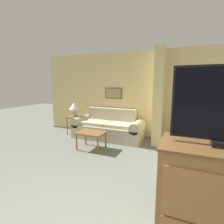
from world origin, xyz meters
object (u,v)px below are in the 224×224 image
table_lamp (74,107)px  tv_dresser (220,207)px  couch (108,128)px  coffee_table (91,134)px

table_lamp → tv_dresser: (3.65, -2.95, -0.34)m
couch → coffee_table: 1.00m
couch → table_lamp: bearing=-176.7°
coffee_table → table_lamp: size_ratio=1.47×
couch → tv_dresser: tv_dresser is taller
tv_dresser → table_lamp: bearing=141.0°
coffee_table → tv_dresser: bearing=-38.9°
table_lamp → tv_dresser: tv_dresser is taller
coffee_table → table_lamp: table_lamp is taller
table_lamp → couch: bearing=3.3°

